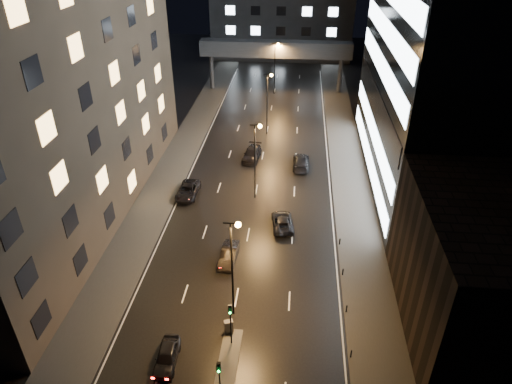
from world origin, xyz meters
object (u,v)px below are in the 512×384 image
Objects in this scene: car_toward_a at (282,222)px; utility_cabinet at (229,326)px; car_toward_b at (301,162)px; car_away_d at (252,154)px; car_away_a at (167,356)px; car_away_b at (229,255)px; car_away_c at (188,191)px.

car_toward_a is 16.71m from utility_cabinet.
car_away_d is at bearing -13.95° from car_toward_b.
car_away_d is 17.64m from car_toward_a.
car_away_a is 0.74× the size of car_toward_b.
car_away_b reaches higher than car_away_c.
car_away_b is at bearing 71.85° from car_toward_b.
car_away_c is at bearing 33.13° from car_toward_b.
car_toward_b is at bearing 71.19° from car_away_a.
car_away_b is 8.48m from car_toward_a.
car_toward_a is (8.37, 19.76, -0.02)m from car_away_a.
car_toward_a is at bearing 82.84° from car_toward_b.
car_away_d reaches higher than car_away_a.
car_toward_b reaches higher than car_away_c.
utility_cabinet is at bearing -67.53° from car_away_c.
car_away_d is at bearing 69.80° from utility_cabinet.
car_away_c is at bearing 88.62° from utility_cabinet.
utility_cabinet is at bearing 79.76° from car_toward_b.
car_away_d is 33.12m from utility_cabinet.
car_toward_b is (1.98, 14.99, 0.13)m from car_toward_a.
car_away_a is 25.80m from car_away_c.
car_toward_a is at bearing 54.48° from car_away_b.
car_toward_b is at bearing 33.98° from car_away_c.
car_away_d is 1.12× the size of car_toward_a.
car_away_a reaches higher than utility_cabinet.
car_away_b is 14.29m from car_away_c.
car_away_d is at bearing -80.48° from car_toward_a.
car_away_b reaches higher than car_away_a.
car_toward_b is (14.40, 9.26, 0.08)m from car_away_c.
utility_cabinet is (-5.85, -31.24, -0.04)m from car_toward_b.
utility_cabinet is (8.55, -21.98, 0.04)m from car_away_c.
utility_cabinet is (1.40, -33.09, -0.02)m from car_away_d.
car_away_d reaches higher than car_toward_a.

